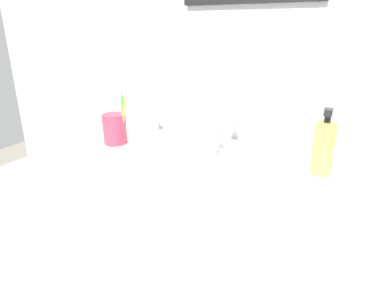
{
  "coord_description": "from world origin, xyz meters",
  "views": [
    {
      "loc": [
        0.29,
        -0.71,
        1.23
      ],
      "look_at": [
        -0.03,
        -0.03,
        0.96
      ],
      "focal_mm": 30.14,
      "sensor_mm": 36.0,
      "label": 1
    }
  ],
  "objects_px": {
    "faucet": "(220,132)",
    "toothbrush_cup": "(115,129)",
    "soap_dispenser": "(323,147)",
    "toothbrush_green": "(122,110)",
    "toothbrush_yellow": "(124,113)"
  },
  "relations": [
    {
      "from": "faucet",
      "to": "toothbrush_cup",
      "type": "relative_size",
      "value": 1.66
    },
    {
      "from": "toothbrush_cup",
      "to": "faucet",
      "type": "bearing_deg",
      "value": 12.14
    },
    {
      "from": "faucet",
      "to": "toothbrush_cup",
      "type": "xyz_separation_m",
      "value": [
        -0.34,
        -0.07,
        -0.01
      ]
    },
    {
      "from": "toothbrush_cup",
      "to": "soap_dispenser",
      "type": "distance_m",
      "value": 0.64
    },
    {
      "from": "toothbrush_cup",
      "to": "toothbrush_green",
      "type": "height_order",
      "value": "toothbrush_green"
    },
    {
      "from": "toothbrush_green",
      "to": "soap_dispenser",
      "type": "xyz_separation_m",
      "value": [
        0.61,
        0.04,
        -0.04
      ]
    },
    {
      "from": "toothbrush_cup",
      "to": "toothbrush_green",
      "type": "distance_m",
      "value": 0.07
    },
    {
      "from": "faucet",
      "to": "toothbrush_green",
      "type": "relative_size",
      "value": 0.84
    },
    {
      "from": "faucet",
      "to": "soap_dispenser",
      "type": "distance_m",
      "value": 0.3
    },
    {
      "from": "toothbrush_cup",
      "to": "soap_dispenser",
      "type": "bearing_deg",
      "value": 3.39
    },
    {
      "from": "toothbrush_cup",
      "to": "soap_dispenser",
      "type": "relative_size",
      "value": 0.56
    },
    {
      "from": "faucet",
      "to": "toothbrush_yellow",
      "type": "height_order",
      "value": "toothbrush_yellow"
    },
    {
      "from": "faucet",
      "to": "toothbrush_yellow",
      "type": "bearing_deg",
      "value": -166.57
    },
    {
      "from": "toothbrush_cup",
      "to": "toothbrush_green",
      "type": "relative_size",
      "value": 0.51
    },
    {
      "from": "toothbrush_cup",
      "to": "toothbrush_yellow",
      "type": "xyz_separation_m",
      "value": [
        0.04,
        0.0,
        0.06
      ]
    }
  ]
}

